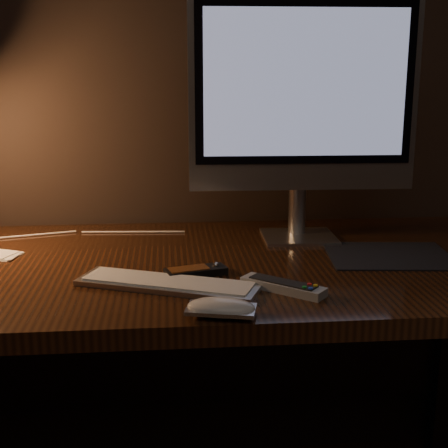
{
  "coord_description": "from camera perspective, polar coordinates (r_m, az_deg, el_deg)",
  "views": [
    {
      "loc": [
        -0.08,
        0.51,
        1.16
      ],
      "look_at": [
        0.03,
        1.73,
        0.86
      ],
      "focal_mm": 50.0,
      "sensor_mm": 36.0,
      "label": 1
    }
  ],
  "objects": [
    {
      "name": "keyboard",
      "position": [
        1.25,
        -5.16,
        -5.42
      ],
      "size": [
        0.38,
        0.23,
        0.01
      ],
      "primitive_type": "cube",
      "rotation": [
        0.0,
        0.0,
        -0.39
      ],
      "color": "silver",
      "rests_on": "desk"
    },
    {
      "name": "cable",
      "position": [
        1.66,
        -13.37,
        -1.0
      ],
      "size": [
        0.56,
        0.04,
        0.0
      ],
      "primitive_type": "cylinder",
      "rotation": [
        0.0,
        1.57,
        0.06
      ],
      "color": "white",
      "rests_on": "desk"
    },
    {
      "name": "mousepad",
      "position": [
        1.49,
        14.87,
        -2.8
      ],
      "size": [
        0.3,
        0.25,
        0.0
      ],
      "primitive_type": "cube",
      "rotation": [
        0.0,
        0.0,
        -0.1
      ],
      "color": "black",
      "rests_on": "desk"
    },
    {
      "name": "media_remote",
      "position": [
        1.31,
        -2.59,
        -4.33
      ],
      "size": [
        0.14,
        0.08,
        0.02
      ],
      "rotation": [
        0.0,
        0.0,
        0.29
      ],
      "color": "black",
      "rests_on": "desk"
    },
    {
      "name": "monitor",
      "position": [
        1.55,
        7.26,
        11.12
      ],
      "size": [
        0.56,
        0.17,
        0.59
      ],
      "rotation": [
        0.0,
        0.0,
        -0.03
      ],
      "color": "silver",
      "rests_on": "desk"
    },
    {
      "name": "desk",
      "position": [
        1.52,
        -1.99,
        -7.23
      ],
      "size": [
        1.6,
        0.75,
        0.75
      ],
      "color": "#351A0C",
      "rests_on": "ground"
    },
    {
      "name": "tv_remote",
      "position": [
        1.22,
        5.42,
        -5.67
      ],
      "size": [
        0.16,
        0.14,
        0.02
      ],
      "rotation": [
        0.0,
        0.0,
        -0.7
      ],
      "color": "#97999C",
      "rests_on": "desk"
    },
    {
      "name": "mouse",
      "position": [
        1.09,
        -0.27,
        -7.89
      ],
      "size": [
        0.13,
        0.09,
        0.02
      ],
      "primitive_type": "ellipsoid",
      "rotation": [
        0.0,
        0.0,
        -0.23
      ],
      "color": "white",
      "rests_on": "desk"
    }
  ]
}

